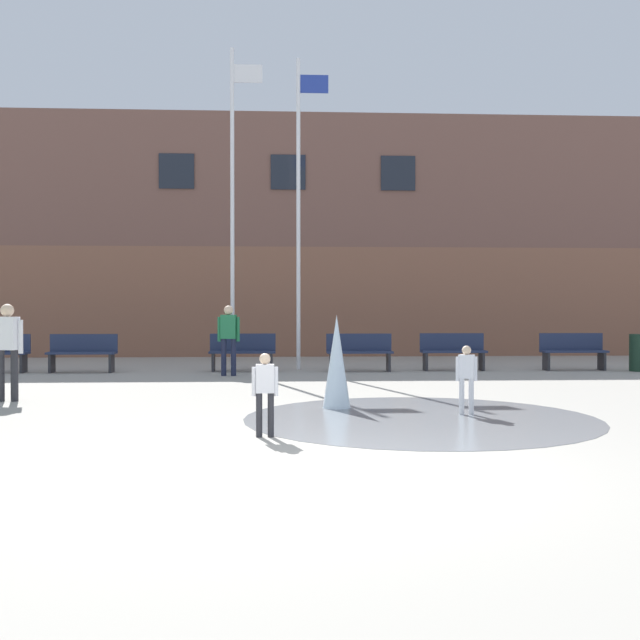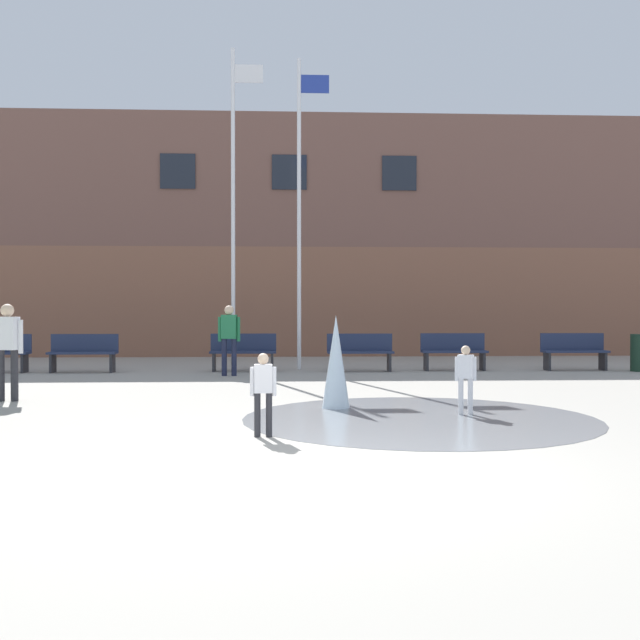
# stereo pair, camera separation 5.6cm
# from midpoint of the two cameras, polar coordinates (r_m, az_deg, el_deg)

# --- Properties ---
(ground_plane) EXTENTS (100.00, 100.00, 0.00)m
(ground_plane) POSITION_cam_midpoint_polar(r_m,az_deg,el_deg) (7.24, -1.31, -11.15)
(ground_plane) COLOR #9E998E
(library_building) EXTENTS (36.00, 6.05, 7.76)m
(library_building) POSITION_cam_midpoint_polar(r_m,az_deg,el_deg) (26.83, -2.57, 5.90)
(library_building) COLOR brown
(library_building) RESTS_ON ground
(splash_fountain) EXTENTS (4.87, 4.87, 1.42)m
(splash_fountain) POSITION_cam_midpoint_polar(r_m,az_deg,el_deg) (10.96, 3.71, -4.90)
(splash_fountain) COLOR gray
(splash_fountain) RESTS_ON ground
(park_bench_left_of_flagpoles) EXTENTS (1.60, 0.44, 0.91)m
(park_bench_left_of_flagpoles) POSITION_cam_midpoint_polar(r_m,az_deg,el_deg) (18.72, -17.73, -2.36)
(park_bench_left_of_flagpoles) COLOR #28282D
(park_bench_left_of_flagpoles) RESTS_ON ground
(park_bench_under_left_flagpole) EXTENTS (1.60, 0.44, 0.91)m
(park_bench_under_left_flagpole) POSITION_cam_midpoint_polar(r_m,az_deg,el_deg) (18.28, -6.01, -2.40)
(park_bench_under_left_flagpole) COLOR #28282D
(park_bench_under_left_flagpole) RESTS_ON ground
(park_bench_under_right_flagpole) EXTENTS (1.60, 0.44, 0.91)m
(park_bench_under_right_flagpole) POSITION_cam_midpoint_polar(r_m,az_deg,el_deg) (18.19, 2.94, -2.41)
(park_bench_under_right_flagpole) COLOR #28282D
(park_bench_under_right_flagpole) RESTS_ON ground
(park_bench_near_trashcan) EXTENTS (1.60, 0.44, 0.91)m
(park_bench_near_trashcan) POSITION_cam_midpoint_polar(r_m,az_deg,el_deg) (18.72, 10.01, -2.33)
(park_bench_near_trashcan) COLOR #28282D
(park_bench_near_trashcan) RESTS_ON ground
(park_bench_far_right) EXTENTS (1.60, 0.44, 0.91)m
(park_bench_far_right) POSITION_cam_midpoint_polar(r_m,az_deg,el_deg) (19.53, 18.64, -2.23)
(park_bench_far_right) COLOR #28282D
(park_bench_far_right) RESTS_ON ground
(child_running) EXTENTS (0.31, 0.21, 0.99)m
(child_running) POSITION_cam_midpoint_polar(r_m,az_deg,el_deg) (10.85, 10.95, -4.07)
(child_running) COLOR silver
(child_running) RESTS_ON ground
(adult_in_red) EXTENTS (0.50, 0.24, 1.59)m
(adult_in_red) POSITION_cam_midpoint_polar(r_m,az_deg,el_deg) (16.99, -7.07, -1.11)
(adult_in_red) COLOR #1E233D
(adult_in_red) RESTS_ON ground
(child_in_fountain) EXTENTS (0.31, 0.14, 0.99)m
(child_in_fountain) POSITION_cam_midpoint_polar(r_m,az_deg,el_deg) (8.83, -4.40, -5.18)
(child_in_fountain) COLOR #28282D
(child_in_fountain) RESTS_ON ground
(adult_near_bench) EXTENTS (0.50, 0.28, 1.59)m
(adult_near_bench) POSITION_cam_midpoint_polar(r_m,az_deg,el_deg) (13.22, -22.83, -1.71)
(adult_near_bench) COLOR #28282D
(adult_near_bench) RESTS_ON ground
(flagpole_left) EXTENTS (0.80, 0.10, 7.98)m
(flagpole_left) POSITION_cam_midpoint_polar(r_m,az_deg,el_deg) (18.93, -6.69, 9.12)
(flagpole_left) COLOR silver
(flagpole_left) RESTS_ON ground
(flagpole_right) EXTENTS (0.80, 0.10, 7.75)m
(flagpole_right) POSITION_cam_midpoint_polar(r_m,az_deg,el_deg) (18.88, -1.65, 8.78)
(flagpole_right) COLOR silver
(flagpole_right) RESTS_ON ground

